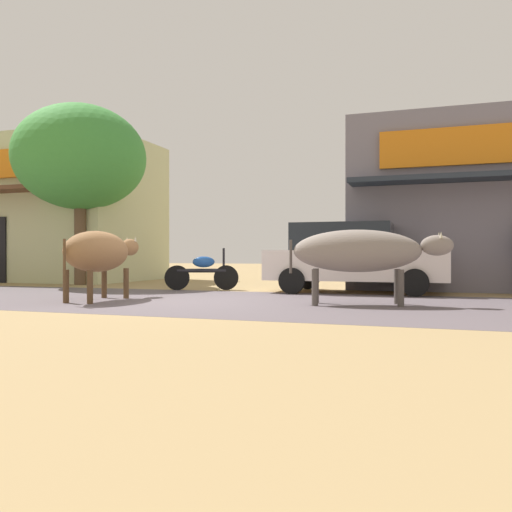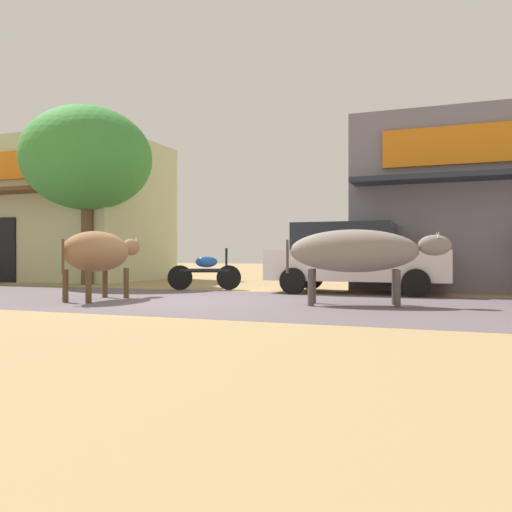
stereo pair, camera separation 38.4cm
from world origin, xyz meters
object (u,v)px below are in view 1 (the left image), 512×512
(parked_hatchback_car, at_px, (352,257))
(roadside_tree, at_px, (80,158))
(cow_far_dark, at_px, (360,251))
(cow_near_brown, at_px, (99,252))
(parked_motorcycle, at_px, (203,271))

(parked_hatchback_car, bearing_deg, roadside_tree, 175.49)
(parked_hatchback_car, xyz_separation_m, cow_far_dark, (0.60, -3.11, 0.11))
(cow_near_brown, bearing_deg, parked_hatchback_car, 40.97)
(roadside_tree, xyz_separation_m, cow_near_brown, (3.78, -4.43, -2.83))
(parked_motorcycle, height_order, cow_near_brown, cow_near_brown)
(parked_hatchback_car, bearing_deg, parked_motorcycle, -174.43)
(cow_near_brown, xyz_separation_m, cow_far_dark, (4.96, 0.68, 0.01))
(cow_near_brown, bearing_deg, parked_motorcycle, 79.14)
(cow_near_brown, distance_m, cow_far_dark, 5.01)
(roadside_tree, xyz_separation_m, cow_far_dark, (8.74, -3.75, -2.83))
(roadside_tree, relative_size, parked_motorcycle, 3.04)
(roadside_tree, relative_size, parked_hatchback_car, 1.28)
(parked_hatchback_car, relative_size, cow_far_dark, 1.47)
(cow_near_brown, relative_size, cow_far_dark, 0.88)
(parked_hatchback_car, height_order, cow_far_dark, parked_hatchback_car)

